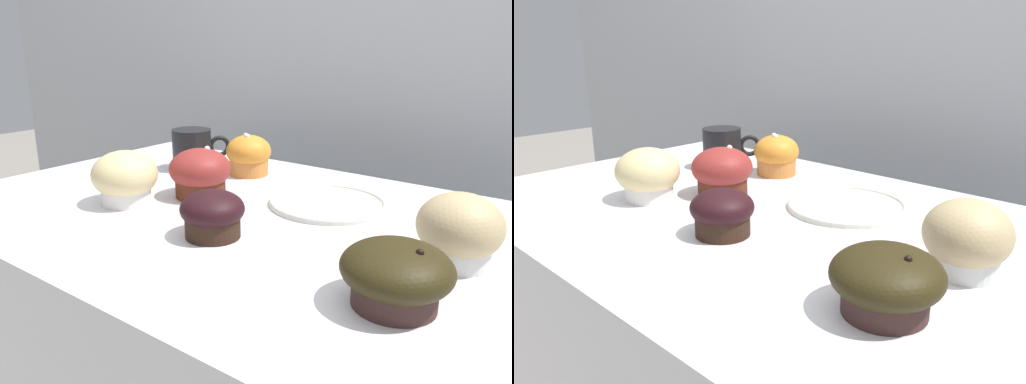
% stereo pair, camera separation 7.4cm
% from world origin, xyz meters
% --- Properties ---
extents(wall_back, '(3.20, 0.10, 1.80)m').
position_xyz_m(wall_back, '(0.00, 0.60, 0.90)').
color(wall_back, '#B2B7BC').
rests_on(wall_back, ground).
extents(muffin_front_center, '(0.09, 0.09, 0.07)m').
position_xyz_m(muffin_front_center, '(0.03, -0.10, 0.97)').
color(muffin_front_center, black).
rests_on(muffin_front_center, display_counter).
extents(muffin_back_left, '(0.09, 0.09, 0.08)m').
position_xyz_m(muffin_back_left, '(-0.13, 0.19, 0.98)').
color(muffin_back_left, '#CA7936').
rests_on(muffin_back_left, display_counter).
extents(muffin_back_right, '(0.11, 0.11, 0.09)m').
position_xyz_m(muffin_back_right, '(-0.11, 0.02, 0.98)').
color(muffin_back_right, '#522316').
rests_on(muffin_back_right, display_counter).
extents(muffin_front_left, '(0.12, 0.12, 0.07)m').
position_xyz_m(muffin_front_left, '(0.30, -0.13, 0.97)').
color(muffin_front_left, '#3C2522').
rests_on(muffin_front_left, display_counter).
extents(muffin_front_right, '(0.11, 0.11, 0.09)m').
position_xyz_m(muffin_front_right, '(-0.18, -0.08, 0.98)').
color(muffin_front_right, white).
rests_on(muffin_front_right, display_counter).
extents(muffin_back_center, '(0.10, 0.10, 0.09)m').
position_xyz_m(muffin_back_center, '(0.33, 0.01, 0.98)').
color(muffin_back_center, silver).
rests_on(muffin_back_center, display_counter).
extents(coffee_cup, '(0.10, 0.11, 0.08)m').
position_xyz_m(coffee_cup, '(-0.25, 0.15, 0.98)').
color(coffee_cup, black).
rests_on(coffee_cup, display_counter).
extents(serving_plate, '(0.19, 0.19, 0.01)m').
position_xyz_m(serving_plate, '(0.09, 0.11, 0.94)').
color(serving_plate, beige).
rests_on(serving_plate, display_counter).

